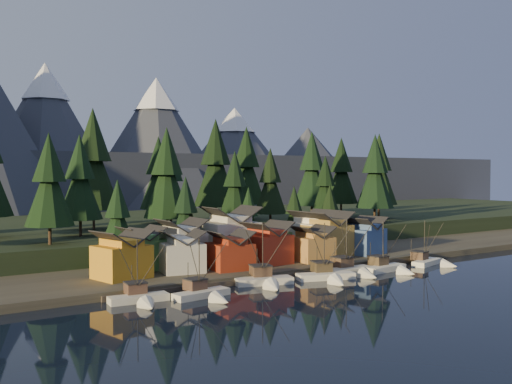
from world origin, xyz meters
TOP-DOWN VIEW (x-y plane):
  - ground at (0.00, 0.00)m, footprint 500.00×500.00m
  - shore_strip at (0.00, 40.00)m, footprint 400.00×50.00m
  - hillside at (0.00, 90.00)m, footprint 420.00×100.00m
  - dock at (0.00, 16.50)m, footprint 80.00×4.00m
  - mountain_ridge at (-4.20, 213.59)m, footprint 560.00×190.00m
  - boat_0 at (-34.87, 10.59)m, footprint 10.27×11.04m
  - boat_1 at (-24.38, 7.85)m, footprint 10.86×11.60m
  - boat_2 at (-9.63, 11.26)m, footprint 11.85×12.36m
  - boat_3 at (3.45, 8.53)m, footprint 12.45×12.97m
  - boat_4 at (11.86, 10.50)m, footprint 11.69×12.73m
  - boat_5 at (20.81, 8.67)m, footprint 11.05×11.86m
  - boat_6 at (35.17, 9.37)m, footprint 10.57×11.01m
  - house_front_0 at (-32.43, 25.71)m, footprint 10.64×10.27m
  - house_front_1 at (-20.14, 25.44)m, footprint 9.20×8.95m
  - house_front_2 at (-10.45, 22.97)m, footprint 8.60×8.66m
  - house_front_3 at (-0.14, 24.66)m, footprint 9.66×9.28m
  - house_front_4 at (10.51, 22.17)m, footprint 8.14×8.71m
  - house_front_5 at (18.62, 26.70)m, footprint 10.24×9.36m
  - house_front_6 at (28.07, 24.10)m, footprint 10.45×10.07m
  - house_back_0 at (-25.87, 32.36)m, footprint 8.63×8.34m
  - house_back_1 at (-16.85, 32.61)m, footprint 8.87×8.98m
  - house_back_2 at (-3.21, 34.90)m, footprint 11.94×11.08m
  - house_back_3 at (6.38, 32.80)m, footprint 9.13×8.38m
  - house_back_4 at (18.28, 31.32)m, footprint 10.71×10.38m
  - house_back_5 at (29.90, 30.77)m, footprint 8.45×8.51m
  - tree_hill_2 at (-40.00, 48.00)m, footprint 10.22×10.22m
  - tree_hill_3 at (-30.00, 60.00)m, footprint 10.50×10.50m
  - tree_hill_4 at (-22.00, 75.00)m, footprint 14.02×14.02m
  - tree_hill_5 at (-12.00, 50.00)m, footprint 11.27×11.27m
  - tree_hill_6 at (-4.00, 65.00)m, footprint 9.87×9.87m
  - tree_hill_7 at (6.00, 48.00)m, footprint 8.97×8.97m
  - tree_hill_8 at (14.00, 72.00)m, footprint 13.44×13.44m
  - tree_hill_9 at (22.00, 55.00)m, footprint 9.55×9.55m
  - tree_hill_10 at (30.00, 80.00)m, footprint 13.00×13.00m
  - tree_hill_11 at (38.00, 50.00)m, footprint 8.68×8.68m
  - tree_hill_12 at (46.00, 66.00)m, footprint 12.24×12.24m
  - tree_hill_13 at (56.00, 48.00)m, footprint 11.58×11.58m
  - tree_hill_14 at (64.00, 72.00)m, footprint 11.77×11.77m
  - tree_hill_15 at (0.00, 82.00)m, footprint 11.24×11.24m
  - tree_hill_17 at (68.00, 58.00)m, footprint 12.11×12.11m
  - tree_shore_0 at (-28.00, 40.00)m, footprint 7.89×7.89m
  - tree_shore_1 at (-12.00, 40.00)m, footprint 8.14×8.14m
  - tree_shore_2 at (5.00, 40.00)m, footprint 7.01×7.01m
  - tree_shore_3 at (19.00, 40.00)m, footprint 7.02×7.02m
  - tree_shore_4 at (31.00, 40.00)m, footprint 7.12×7.12m

SIDE VIEW (x-z plane):
  - ground at x=0.00m, z-range 0.00..0.00m
  - dock at x=0.00m, z-range 0.00..1.00m
  - shore_strip at x=0.00m, z-range 0.00..1.50m
  - boat_1 at x=-24.38m, z-range -3.58..7.66m
  - boat_0 at x=-34.87m, z-range -3.56..7.82m
  - boat_6 at x=35.17m, z-range -3.57..7.85m
  - boat_5 at x=20.81m, z-range -3.75..8.15m
  - boat_3 at x=3.45m, z-range -4.01..8.50m
  - boat_4 at x=11.86m, z-range -4.05..8.79m
  - boat_2 at x=-9.63m, z-range -4.02..8.83m
  - hillside at x=0.00m, z-range 0.00..6.00m
  - house_front_4 at x=10.51m, z-range 1.70..9.50m
  - house_front_2 at x=-10.45m, z-range 1.70..9.55m
  - house_back_5 at x=29.90m, z-range 1.70..9.63m
  - house_front_1 at x=-20.14m, z-range 1.71..9.96m
  - house_back_3 at x=6.38m, z-range 1.71..9.98m
  - house_back_0 at x=-25.87m, z-range 1.72..10.50m
  - house_front_6 at x=28.07m, z-range 1.73..10.63m
  - house_front_0 at x=-32.43m, z-range 1.73..10.71m
  - house_front_3 at x=-0.14m, z-range 1.73..10.81m
  - house_back_1 at x=-16.85m, z-range 1.75..11.65m
  - house_front_5 at x=18.62m, z-range 1.76..12.23m
  - house_back_4 at x=18.28m, z-range 1.76..12.28m
  - house_back_2 at x=-3.21m, z-range 1.80..13.77m
  - tree_shore_2 at x=5.00m, z-range 2.25..18.59m
  - tree_shore_3 at x=19.00m, z-range 2.25..18.60m
  - tree_shore_4 at x=31.00m, z-range 2.26..18.85m
  - tree_shore_0 at x=-28.00m, z-range 2.35..20.72m
  - tree_shore_1 at x=-12.00m, z-range 2.38..21.34m
  - tree_hill_11 at x=38.00m, z-range 6.94..27.16m
  - tree_hill_7 at x=6.00m, z-range 6.97..27.87m
  - tree_hill_9 at x=22.00m, z-range 7.03..29.28m
  - tree_hill_6 at x=-4.00m, z-range 7.07..30.06m
  - tree_hill_2 at x=-40.00m, z-range 7.11..30.91m
  - tree_hill_3 at x=-30.00m, z-range 7.14..31.60m
  - tree_hill_15 at x=0.00m, z-range 7.22..33.41m
  - tree_hill_5 at x=-12.00m, z-range 7.23..33.48m
  - tree_hill_13 at x=56.00m, z-range 7.26..34.23m
  - tree_hill_14 at x=64.00m, z-range 7.28..34.71m
  - tree_hill_17 at x=68.00m, z-range 7.32..35.53m
  - tree_hill_12 at x=46.00m, z-range 7.33..35.84m
  - tree_hill_10 at x=30.00m, z-range 7.42..37.71m
  - tree_hill_8 at x=14.00m, z-range 7.47..38.78m
  - tree_hill_4 at x=-22.00m, z-range 7.53..40.18m
  - mountain_ridge at x=-4.20m, z-range -18.94..71.06m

